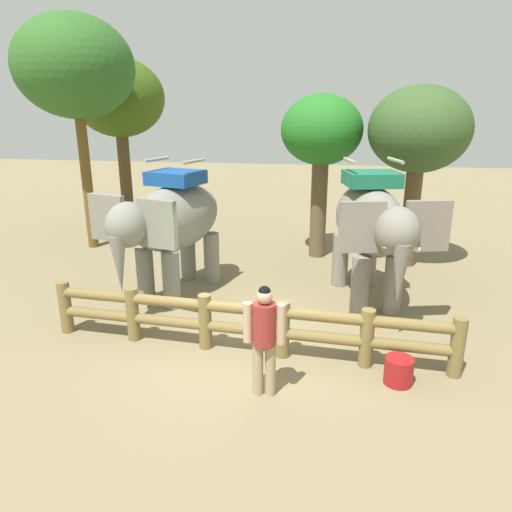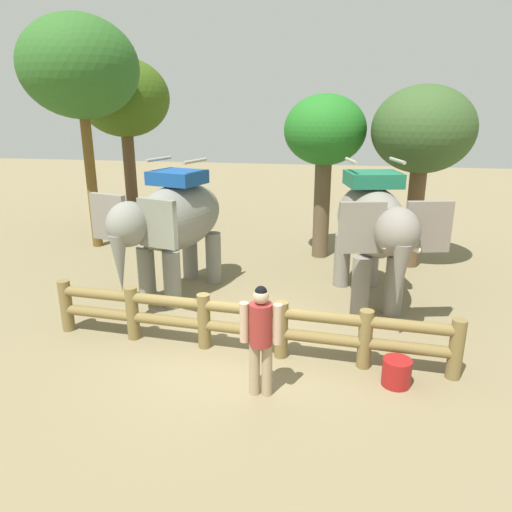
{
  "view_description": "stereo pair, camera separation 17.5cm",
  "coord_description": "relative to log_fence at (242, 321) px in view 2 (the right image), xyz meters",
  "views": [
    {
      "loc": [
        1.48,
        -7.69,
        4.27
      ],
      "look_at": [
        0.0,
        1.28,
        1.4
      ],
      "focal_mm": 32.96,
      "sensor_mm": 36.0,
      "label": 1
    },
    {
      "loc": [
        1.65,
        -7.66,
        4.27
      ],
      "look_at": [
        0.0,
        1.28,
        1.4
      ],
      "focal_mm": 32.96,
      "sensor_mm": 36.0,
      "label": 2
    }
  ],
  "objects": [
    {
      "name": "tree_back_center",
      "position": [
        -6.18,
        8.98,
        3.95
      ],
      "size": [
        3.21,
        3.21,
        5.99
      ],
      "color": "brown",
      "rests_on": "ground"
    },
    {
      "name": "tree_far_right",
      "position": [
        1.09,
        6.14,
        2.95
      ],
      "size": [
        2.29,
        2.29,
        4.66
      ],
      "color": "brown",
      "rests_on": "ground"
    },
    {
      "name": "elephant_near_left",
      "position": [
        -2.12,
        2.44,
        1.19
      ],
      "size": [
        2.5,
        3.81,
        3.19
      ],
      "color": "gray",
      "rests_on": "ground"
    },
    {
      "name": "elephant_center",
      "position": [
        2.35,
        2.73,
        1.21
      ],
      "size": [
        2.41,
        3.85,
        3.23
      ],
      "color": "gray",
      "rests_on": "ground"
    },
    {
      "name": "tree_far_left",
      "position": [
        3.64,
        5.7,
        3.06
      ],
      "size": [
        2.66,
        2.66,
        4.87
      ],
      "color": "brown",
      "rests_on": "ground"
    },
    {
      "name": "log_fence",
      "position": [
        0.0,
        0.0,
        0.0
      ],
      "size": [
        7.48,
        0.7,
        1.05
      ],
      "color": "olive",
      "rests_on": "ground"
    },
    {
      "name": "feed_bucket",
      "position": [
        2.67,
        -0.62,
        -0.38
      ],
      "size": [
        0.46,
        0.46,
        0.45
      ],
      "color": "maroon",
      "rests_on": "ground"
    },
    {
      "name": "ground_plane",
      "position": [
        -0.0,
        0.13,
        -0.6
      ],
      "size": [
        60.0,
        60.0,
        0.0
      ],
      "primitive_type": "plane",
      "color": "#7D6F4E"
    },
    {
      "name": "tourist_woman_in_black",
      "position": [
        0.57,
        -1.26,
        0.44
      ],
      "size": [
        0.64,
        0.37,
        1.8
      ],
      "color": "tan",
      "rests_on": "ground"
    },
    {
      "name": "tree_deep_back",
      "position": [
        -6.06,
        5.95,
        4.76
      ],
      "size": [
        3.43,
        3.43,
        6.86
      ],
      "color": "brown",
      "rests_on": "ground"
    }
  ]
}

